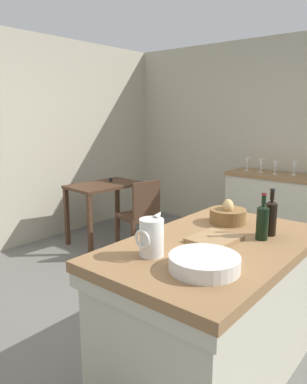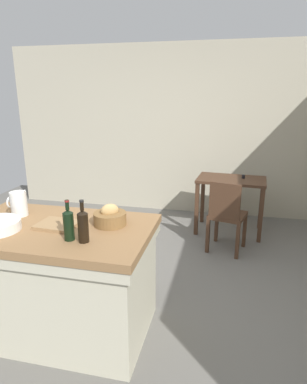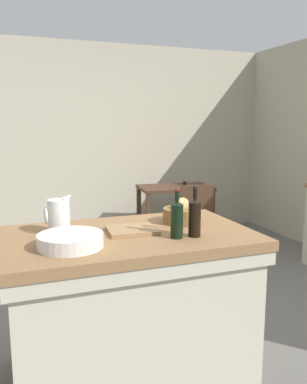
{
  "view_description": "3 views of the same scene",
  "coord_description": "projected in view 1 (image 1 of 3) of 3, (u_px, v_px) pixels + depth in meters",
  "views": [
    {
      "loc": [
        -2.16,
        -1.55,
        1.64
      ],
      "look_at": [
        0.19,
        0.4,
        0.98
      ],
      "focal_mm": 34.1,
      "sensor_mm": 36.0,
      "label": 1
    },
    {
      "loc": [
        0.87,
        -2.62,
        1.85
      ],
      "look_at": [
        0.13,
        0.67,
        0.86
      ],
      "focal_mm": 30.94,
      "sensor_mm": 36.0,
      "label": 2
    },
    {
      "loc": [
        -1.02,
        -2.72,
        1.54
      ],
      "look_at": [
        0.23,
        0.68,
        0.92
      ],
      "focal_mm": 36.83,
      "sensor_mm": 36.0,
      "label": 3
    }
  ],
  "objects": [
    {
      "name": "wash_bowl",
      "position": [
        204.0,
        263.0,
        1.75
      ],
      "size": [
        0.35,
        0.35,
        0.07
      ],
      "primitive_type": "cylinder",
      "color": "silver",
      "rests_on": "island_table"
    },
    {
      "name": "writing_desk",
      "position": [
        104.0,
        194.0,
        4.66
      ],
      "size": [
        0.94,
        0.63,
        0.82
      ],
      "color": "#472D1E",
      "rests_on": "ground"
    },
    {
      "name": "wine_glass_far_right",
      "position": [
        247.0,
        161.0,
        4.77
      ],
      "size": [
        0.07,
        0.07,
        0.17
      ],
      "color": "white",
      "rests_on": "side_cabinet"
    },
    {
      "name": "bread_basket",
      "position": [
        228.0,
        215.0,
        2.51
      ],
      "size": [
        0.25,
        0.25,
        0.17
      ],
      "color": "brown",
      "rests_on": "island_table"
    },
    {
      "name": "wine_glass_middle",
      "position": [
        275.0,
        165.0,
        4.47
      ],
      "size": [
        0.07,
        0.07,
        0.16
      ],
      "color": "white",
      "rests_on": "side_cabinet"
    },
    {
      "name": "side_cabinet",
      "position": [
        273.0,
        209.0,
        4.63
      ],
      "size": [
        0.52,
        1.17,
        0.91
      ],
      "color": "olive",
      "rests_on": "ground"
    },
    {
      "name": "wine_bottle_dark",
      "position": [
        271.0,
        217.0,
        2.24
      ],
      "size": [
        0.07,
        0.07,
        0.29
      ],
      "color": "black",
      "rests_on": "island_table"
    },
    {
      "name": "wine_glass_left",
      "position": [
        295.0,
        165.0,
        4.41
      ],
      "size": [
        0.07,
        0.07,
        0.17
      ],
      "color": "white",
      "rests_on": "side_cabinet"
    },
    {
      "name": "wine_glass_right",
      "position": [
        261.0,
        163.0,
        4.63
      ],
      "size": [
        0.07,
        0.07,
        0.17
      ],
      "color": "white",
      "rests_on": "side_cabinet"
    },
    {
      "name": "wall_right",
      "position": [
        299.0,
        141.0,
        4.62
      ],
      "size": [
        0.12,
        5.2,
        2.6
      ],
      "primitive_type": "cube",
      "color": "#B2AA93",
      "rests_on": "ground"
    },
    {
      "name": "island_table",
      "position": [
        212.0,
        306.0,
        2.23
      ],
      "size": [
        1.47,
        0.89,
        0.9
      ],
      "color": "olive",
      "rests_on": "ground"
    },
    {
      "name": "pitcher",
      "position": [
        151.0,
        237.0,
        1.92
      ],
      "size": [
        0.17,
        0.13,
        0.24
      ],
      "color": "silver",
      "rests_on": "island_table"
    },
    {
      "name": "wooden_chair",
      "position": [
        141.0,
        215.0,
        4.25
      ],
      "size": [
        0.49,
        0.49,
        0.89
      ],
      "color": "#472D1E",
      "rests_on": "ground"
    },
    {
      "name": "wine_bottle_amber",
      "position": [
        262.0,
        221.0,
        2.17
      ],
      "size": [
        0.07,
        0.07,
        0.29
      ],
      "color": "black",
      "rests_on": "island_table"
    },
    {
      "name": "ground_plane",
      "position": [
        177.0,
        321.0,
        2.94
      ],
      "size": [
        6.76,
        6.76,
        0.0
      ],
      "primitive_type": "plane",
      "color": "#66635E"
    },
    {
      "name": "cutting_board",
      "position": [
        214.0,
        239.0,
        2.16
      ],
      "size": [
        0.31,
        0.26,
        0.02
      ],
      "primitive_type": "cube",
      "rotation": [
        0.0,
        0.0,
        -0.07
      ],
      "color": "#99754C",
      "rests_on": "island_table"
    }
  ]
}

